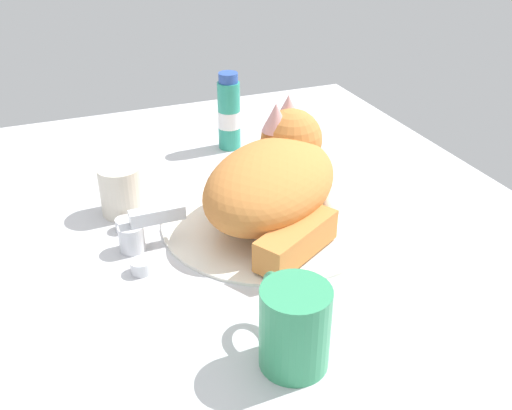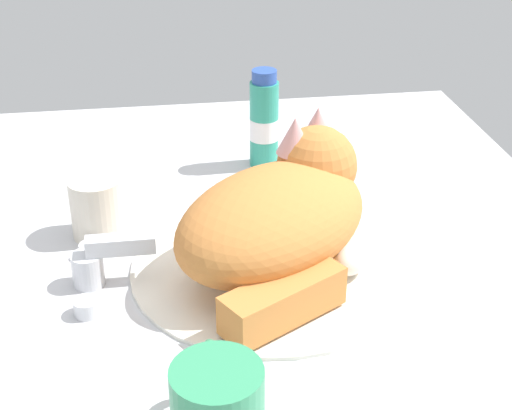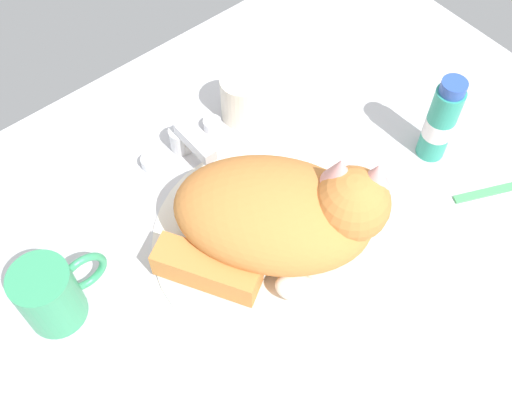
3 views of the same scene
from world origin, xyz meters
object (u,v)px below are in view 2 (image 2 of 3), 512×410
object	(u,v)px
cat	(282,213)
toothbrush	(334,148)
toothpaste_bottle	(264,122)
rinse_cup	(97,208)
faucet	(97,265)

from	to	relation	value
cat	toothbrush	size ratio (longest dim) A/B	2.39
toothpaste_bottle	rinse_cup	bearing A→B (deg)	126.17
cat	toothbrush	world-z (taller)	cat
faucet	toothbrush	world-z (taller)	faucet
rinse_cup	toothbrush	xyz separation A→B (cm)	(20.28, -35.11, -3.30)
toothbrush	toothpaste_bottle	bearing A→B (deg)	104.71
faucet	toothpaste_bottle	distance (cm)	36.88
faucet	rinse_cup	size ratio (longest dim) A/B	1.85
faucet	toothbrush	xyz separation A→B (cm)	(31.28, -34.78, -1.97)
rinse_cup	cat	bearing A→B (deg)	-115.12
cat	toothpaste_bottle	distance (cm)	27.39
faucet	cat	xyz separation A→B (cm)	(0.97, -21.07, 4.41)
cat	rinse_cup	xyz separation A→B (cm)	(10.03, 21.40, -3.07)
toothpaste_bottle	cat	bearing A→B (deg)	175.37
cat	rinse_cup	size ratio (longest dim) A/B	4.01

